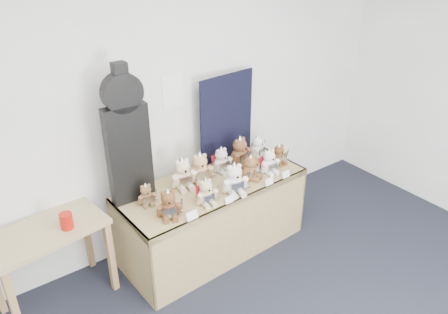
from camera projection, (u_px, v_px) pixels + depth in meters
room_shell at (173, 91)px, 3.78m from camera, size 6.00×6.00×6.00m
display_table at (217, 201)px, 3.90m from camera, size 1.74×0.78×0.71m
side_table at (48, 242)px, 3.33m from camera, size 0.92×0.59×0.72m
guitar_case at (127, 137)px, 3.39m from camera, size 0.35×0.11×1.16m
navy_board at (227, 117)px, 4.13m from camera, size 0.63×0.08×0.84m
red_cup at (66, 221)px, 3.26m from camera, size 0.10×0.10×0.13m
teddy_front_far_left at (169, 205)px, 3.37m from camera, size 0.22×0.21×0.27m
teddy_front_left at (206, 193)px, 3.54m from camera, size 0.21×0.18×0.25m
teddy_front_centre at (235, 180)px, 3.68m from camera, size 0.25×0.23×0.31m
teddy_front_right at (251, 168)px, 3.90m from camera, size 0.22×0.21×0.26m
teddy_front_far_right at (269, 162)px, 4.00m from camera, size 0.21×0.18×0.26m
teddy_front_end at (279, 155)px, 4.16m from camera, size 0.18×0.15×0.22m
teddy_back_left at (183, 174)px, 3.76m from camera, size 0.25×0.22×0.31m
teddy_back_centre_left at (200, 169)px, 3.85m from camera, size 0.25×0.23×0.30m
teddy_back_centre_right at (222, 161)px, 4.02m from camera, size 0.22×0.18×0.27m
teddy_back_right at (240, 153)px, 4.12m from camera, size 0.26×0.22×0.31m
teddy_back_end at (257, 148)px, 4.28m from camera, size 0.20×0.19×0.24m
teddy_back_far_left at (146, 195)px, 3.54m from camera, size 0.17×0.15×0.21m
entry_card_a at (192, 216)px, 3.37m from camera, size 0.10×0.03×0.07m
entry_card_b at (229, 200)px, 3.58m from camera, size 0.08×0.02×0.06m
entry_card_c at (269, 182)px, 3.83m from camera, size 0.09×0.02×0.06m
entry_card_d at (286, 174)px, 3.94m from camera, size 0.09×0.02×0.06m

